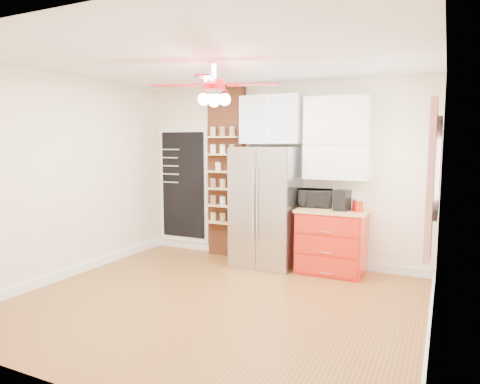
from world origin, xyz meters
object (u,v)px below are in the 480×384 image
at_px(ceiling_fan, 214,86).
at_px(pantry_jar_oats, 218,167).
at_px(toaster_oven, 316,198).
at_px(fridge, 266,207).
at_px(red_cabinet, 332,241).
at_px(canister_left, 359,206).
at_px(coffee_maker, 342,200).

relative_size(ceiling_fan, pantry_jar_oats, 11.25).
height_order(toaster_oven, pantry_jar_oats, pantry_jar_oats).
relative_size(fridge, toaster_oven, 3.81).
height_order(red_cabinet, ceiling_fan, ceiling_fan).
bearing_deg(canister_left, red_cabinet, 166.96).
distance_m(coffee_maker, canister_left, 0.23).
distance_m(red_cabinet, toaster_oven, 0.64).
height_order(red_cabinet, toaster_oven, toaster_oven).
xyz_separation_m(coffee_maker, canister_left, (0.22, -0.01, -0.07)).
relative_size(red_cabinet, toaster_oven, 2.05).
relative_size(red_cabinet, pantry_jar_oats, 7.55).
xyz_separation_m(fridge, canister_left, (1.34, -0.04, 0.10)).
xyz_separation_m(canister_left, pantry_jar_oats, (-2.22, 0.19, 0.46)).
bearing_deg(coffee_maker, pantry_jar_oats, -173.81).
bearing_deg(red_cabinet, toaster_oven, 159.87).
bearing_deg(ceiling_fan, fridge, 91.76).
distance_m(toaster_oven, canister_left, 0.67).
xyz_separation_m(fridge, pantry_jar_oats, (-0.88, 0.15, 0.56)).
xyz_separation_m(red_cabinet, toaster_oven, (-0.27, 0.10, 0.58)).
distance_m(fridge, pantry_jar_oats, 1.06).
height_order(toaster_oven, coffee_maker, coffee_maker).
distance_m(toaster_oven, pantry_jar_oats, 1.63).
distance_m(ceiling_fan, coffee_maker, 2.37).
xyz_separation_m(ceiling_fan, toaster_oven, (0.65, 1.78, -1.40)).
bearing_deg(fridge, ceiling_fan, -88.24).
relative_size(ceiling_fan, canister_left, 9.27).
bearing_deg(toaster_oven, ceiling_fan, -120.56).
relative_size(red_cabinet, coffee_maker, 3.34).
relative_size(fridge, pantry_jar_oats, 14.06).
relative_size(red_cabinet, ceiling_fan, 0.67).
xyz_separation_m(toaster_oven, coffee_maker, (0.42, -0.18, 0.01)).
distance_m(fridge, toaster_oven, 0.73).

